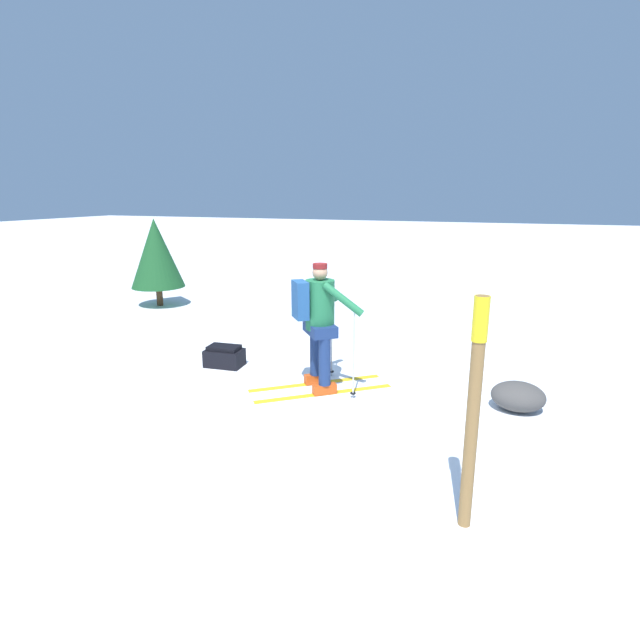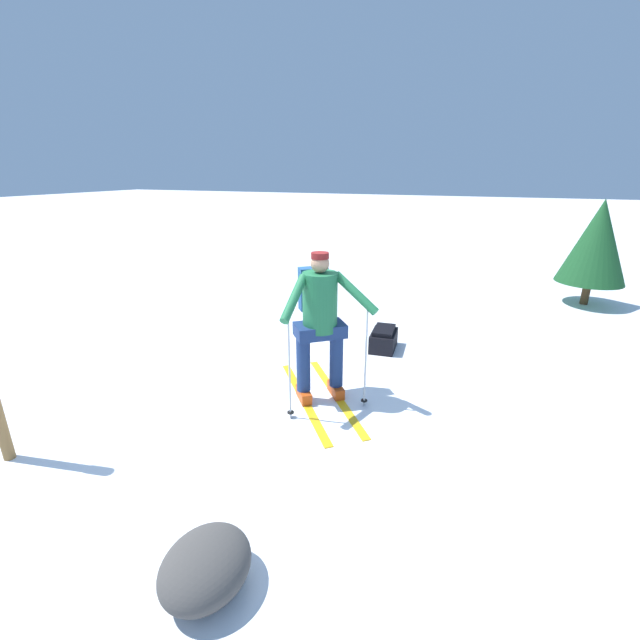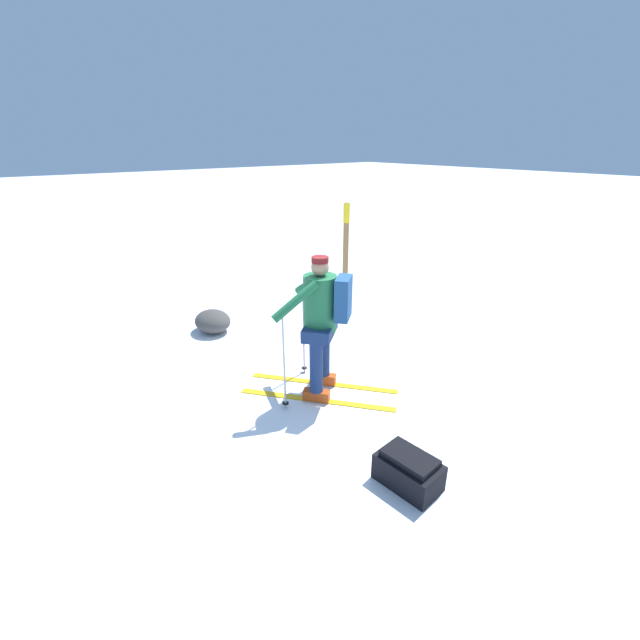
{
  "view_description": "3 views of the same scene",
  "coord_description": "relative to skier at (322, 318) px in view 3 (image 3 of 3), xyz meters",
  "views": [
    {
      "loc": [
        -2.09,
        5.1,
        2.48
      ],
      "look_at": [
        0.04,
        -0.58,
        0.92
      ],
      "focal_mm": 28.0,
      "sensor_mm": 36.0,
      "label": 1
    },
    {
      "loc": [
        -3.9,
        -2.13,
        2.42
      ],
      "look_at": [
        0.04,
        -0.58,
        0.92
      ],
      "focal_mm": 24.0,
      "sensor_mm": 36.0,
      "label": 2
    },
    {
      "loc": [
        3.42,
        -3.29,
        2.76
      ],
      "look_at": [
        0.04,
        -0.58,
        0.92
      ],
      "focal_mm": 24.0,
      "sensor_mm": 36.0,
      "label": 3
    }
  ],
  "objects": [
    {
      "name": "dropped_backpack",
      "position": [
        1.61,
        -0.34,
        -0.8
      ],
      "size": [
        0.57,
        0.38,
        0.31
      ],
      "color": "black",
      "rests_on": "ground_plane"
    },
    {
      "name": "ground_plane",
      "position": [
        -0.05,
        0.57,
        -0.94
      ],
      "size": [
        80.0,
        80.0,
        0.0
      ],
      "primitive_type": "plane",
      "color": "white"
    },
    {
      "name": "skier",
      "position": [
        0.0,
        0.0,
        0.0
      ],
      "size": [
        1.71,
        1.49,
        1.64
      ],
      "color": "gold",
      "rests_on": "ground_plane"
    },
    {
      "name": "trail_marker",
      "position": [
        -2.01,
        2.16,
        0.1
      ],
      "size": [
        0.11,
        0.11,
        1.8
      ],
      "color": "olive",
      "rests_on": "ground_plane"
    },
    {
      "name": "rock_boulder",
      "position": [
        -2.41,
        -0.22,
        -0.78
      ],
      "size": [
        0.61,
        0.52,
        0.34
      ],
      "primitive_type": "ellipsoid",
      "color": "#474442",
      "rests_on": "ground_plane"
    }
  ]
}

